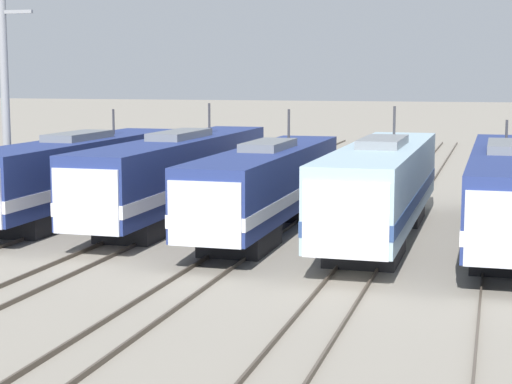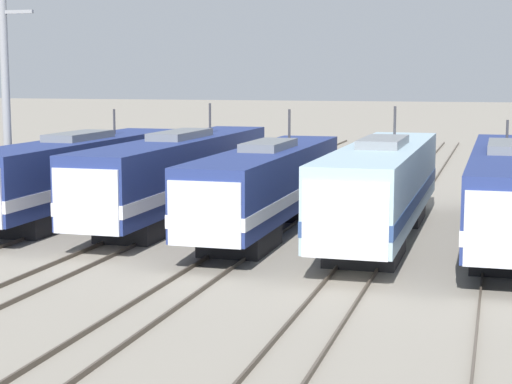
{
  "view_description": "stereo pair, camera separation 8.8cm",
  "coord_description": "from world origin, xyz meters",
  "px_view_note": "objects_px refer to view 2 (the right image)",
  "views": [
    {
      "loc": [
        9.57,
        -28.24,
        6.82
      ],
      "look_at": [
        0.93,
        2.29,
        2.48
      ],
      "focal_mm": 60.0,
      "sensor_mm": 36.0,
      "label": 1
    },
    {
      "loc": [
        9.65,
        -28.22,
        6.82
      ],
      "look_at": [
        0.93,
        2.29,
        2.48
      ],
      "focal_mm": 60.0,
      "sensor_mm": 36.0,
      "label": 2
    }
  ],
  "objects_px": {
    "locomotive_far_left": "(76,174)",
    "locomotive_center_left": "(177,175)",
    "catenary_tower_left": "(6,99)",
    "locomotive_center_right": "(381,188)",
    "locomotive_center": "(266,186)",
    "locomotive_far_right": "(506,192)"
  },
  "relations": [
    {
      "from": "locomotive_far_right",
      "to": "locomotive_center_right",
      "type": "bearing_deg",
      "value": -170.58
    },
    {
      "from": "locomotive_far_right",
      "to": "catenary_tower_left",
      "type": "height_order",
      "value": "catenary_tower_left"
    },
    {
      "from": "catenary_tower_left",
      "to": "locomotive_far_left",
      "type": "bearing_deg",
      "value": 31.78
    },
    {
      "from": "locomotive_far_left",
      "to": "locomotive_center_left",
      "type": "xyz_separation_m",
      "value": [
        4.98,
        0.58,
        0.05
      ]
    },
    {
      "from": "locomotive_far_left",
      "to": "locomotive_center_right",
      "type": "height_order",
      "value": "locomotive_center_right"
    },
    {
      "from": "locomotive_far_left",
      "to": "catenary_tower_left",
      "type": "height_order",
      "value": "catenary_tower_left"
    },
    {
      "from": "locomotive_far_right",
      "to": "catenary_tower_left",
      "type": "distance_m",
      "value": 22.87
    },
    {
      "from": "locomotive_center_right",
      "to": "catenary_tower_left",
      "type": "xyz_separation_m",
      "value": [
        -17.59,
        0.17,
        3.52
      ]
    },
    {
      "from": "locomotive_center",
      "to": "catenary_tower_left",
      "type": "relative_size",
      "value": 1.55
    },
    {
      "from": "locomotive_center",
      "to": "locomotive_far_right",
      "type": "relative_size",
      "value": 0.86
    },
    {
      "from": "locomotive_far_left",
      "to": "locomotive_far_right",
      "type": "xyz_separation_m",
      "value": [
        19.94,
        -0.98,
        0.01
      ]
    },
    {
      "from": "locomotive_far_left",
      "to": "locomotive_center_right",
      "type": "distance_m",
      "value": 15.06
    },
    {
      "from": "locomotive_far_left",
      "to": "locomotive_center_left",
      "type": "relative_size",
      "value": 0.92
    },
    {
      "from": "locomotive_far_right",
      "to": "catenary_tower_left",
      "type": "xyz_separation_m",
      "value": [
        -22.58,
        -0.65,
        3.59
      ]
    },
    {
      "from": "locomotive_center_left",
      "to": "locomotive_center",
      "type": "xyz_separation_m",
      "value": [
        4.98,
        -2.22,
        -0.1
      ]
    },
    {
      "from": "locomotive_center",
      "to": "locomotive_center_right",
      "type": "bearing_deg",
      "value": -1.93
    },
    {
      "from": "locomotive_center_left",
      "to": "locomotive_center",
      "type": "relative_size",
      "value": 1.16
    },
    {
      "from": "locomotive_center_left",
      "to": "locomotive_far_right",
      "type": "xyz_separation_m",
      "value": [
        14.95,
        -1.56,
        -0.05
      ]
    },
    {
      "from": "locomotive_center_right",
      "to": "locomotive_far_right",
      "type": "distance_m",
      "value": 5.05
    },
    {
      "from": "locomotive_center_left",
      "to": "locomotive_center",
      "type": "bearing_deg",
      "value": -24.02
    },
    {
      "from": "locomotive_center_left",
      "to": "catenary_tower_left",
      "type": "distance_m",
      "value": 8.69
    },
    {
      "from": "locomotive_center",
      "to": "locomotive_center_right",
      "type": "relative_size",
      "value": 0.95
    }
  ]
}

